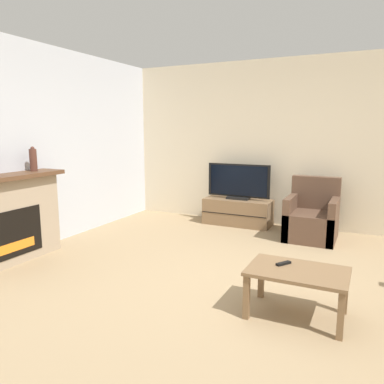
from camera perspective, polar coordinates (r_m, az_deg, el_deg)
ground_plane at (r=3.87m, az=6.54°, el=-14.78°), size 24.00×24.00×0.00m
wall_back at (r=6.27m, az=15.42°, el=7.07°), size 12.00×0.06×2.70m
wall_left at (r=5.23m, az=-24.65°, el=6.09°), size 0.06×12.00×2.70m
fireplace at (r=4.92m, az=-26.64°, el=-3.72°), size 0.41×1.52×1.07m
mantel_vase_right at (r=5.10m, az=-23.04°, el=4.58°), size 0.09×0.09×0.31m
tv_stand at (r=6.33m, az=7.00°, el=-3.01°), size 1.12×0.47×0.43m
tv at (r=6.24m, az=7.08°, el=1.39°), size 1.06×0.18×0.59m
armchair at (r=5.74m, az=17.79°, el=-3.97°), size 0.70×0.76×0.89m
coffee_table at (r=3.37m, az=15.76°, el=-12.31°), size 0.82×0.54×0.42m
remote at (r=3.44m, az=13.77°, el=-10.52°), size 0.12×0.15×0.02m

